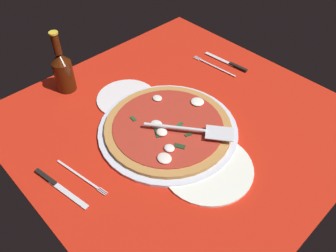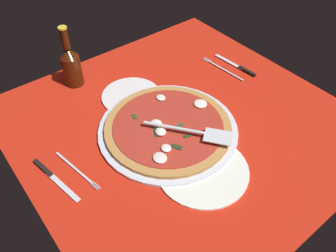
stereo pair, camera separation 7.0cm
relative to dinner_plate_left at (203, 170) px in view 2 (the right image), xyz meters
The scene contains 10 objects.
ground_plane 20.82cm from the dinner_plate_left, 22.90° to the right, with size 99.17×99.17×0.80cm, color red.
checker_pattern 20.80cm from the dinner_plate_left, 22.90° to the right, with size 99.17×99.17×0.10cm.
pizza_pan 18.40cm from the dinner_plate_left, ahead, with size 43.26×43.26×1.36cm, color silver.
dinner_plate_left is the anchor object (origin of this frame).
dinner_plate_right 39.29cm from the dinner_plate_left, ahead, with size 20.33×20.33×1.00cm, color white.
pizza 18.43cm from the dinner_plate_left, ahead, with size 39.22×39.22×2.79cm.
pizza_server 12.16cm from the dinner_plate_left, 26.27° to the right, with size 23.24×18.80×1.00cm.
place_setting_near 50.94cm from the dinner_plate_left, 54.68° to the right, with size 20.57×13.34×1.40cm.
place_setting_far 38.32cm from the dinner_plate_left, 53.68° to the left, with size 20.33×15.96×1.40cm.
beer_bottle 59.35cm from the dinner_plate_left, ahead, with size 6.61×6.61×22.54cm.
Camera 2 is at (-59.54, 52.28, 76.18)cm, focal length 36.54 mm.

